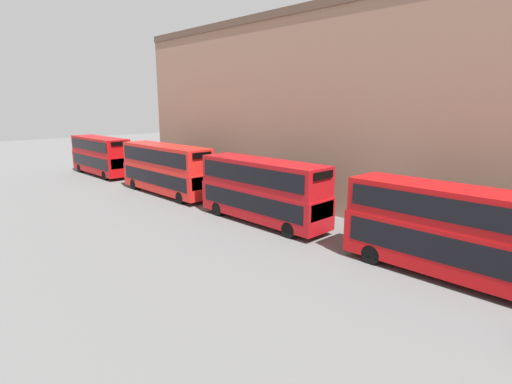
% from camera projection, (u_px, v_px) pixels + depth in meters
% --- Properties ---
extents(bus_leading, '(2.59, 10.67, 4.28)m').
position_uv_depth(bus_leading, '(462.00, 231.00, 17.87)').
color(bus_leading, '#B20C0F').
rests_on(bus_leading, ground).
extents(bus_second_in_queue, '(2.59, 10.04, 4.29)m').
position_uv_depth(bus_second_in_queue, '(262.00, 189.00, 26.77)').
color(bus_second_in_queue, '#A80F14').
rests_on(bus_second_in_queue, ground).
extents(bus_third_in_queue, '(2.59, 10.99, 4.40)m').
position_uv_depth(bus_third_in_queue, '(166.00, 167.00, 35.27)').
color(bus_third_in_queue, red).
rests_on(bus_third_in_queue, ground).
extents(bus_trailing, '(2.59, 10.10, 4.26)m').
position_uv_depth(bus_trailing, '(100.00, 154.00, 44.94)').
color(bus_trailing, '#B20C0F').
rests_on(bus_trailing, ground).
extents(pedestrian, '(0.36, 0.36, 1.79)m').
position_uv_depth(pedestrian, '(215.00, 187.00, 34.95)').
color(pedestrian, maroon).
rests_on(pedestrian, ground).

